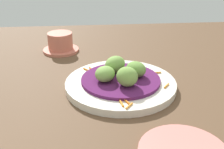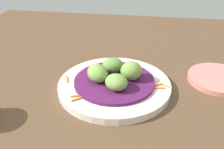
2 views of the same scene
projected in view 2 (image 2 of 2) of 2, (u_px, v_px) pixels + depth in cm
name	position (u px, v px, depth cm)	size (l,w,h in cm)	color
table_surface	(107.00, 85.00, 63.71)	(110.00, 110.00, 2.00)	brown
main_plate	(114.00, 86.00, 60.23)	(26.28, 26.28, 1.70)	silver
cabbage_bed	(114.00, 81.00, 59.61)	(18.72, 18.72, 0.75)	#51194C
carrot_garnish	(116.00, 82.00, 59.79)	(24.74, 19.87, 0.40)	orange
guac_scoop_left	(116.00, 82.00, 55.21)	(4.54, 4.99, 3.52)	#759E47
guac_scoop_center	(131.00, 71.00, 58.66)	(4.60, 5.00, 4.40)	#759E47
guac_scoop_right	(113.00, 65.00, 61.85)	(4.39, 5.18, 3.59)	olive
guac_scoop_back	(97.00, 73.00, 58.06)	(4.32, 5.47, 4.07)	#759E47
side_plate_small	(218.00, 79.00, 63.36)	(14.77, 14.77, 1.27)	tan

